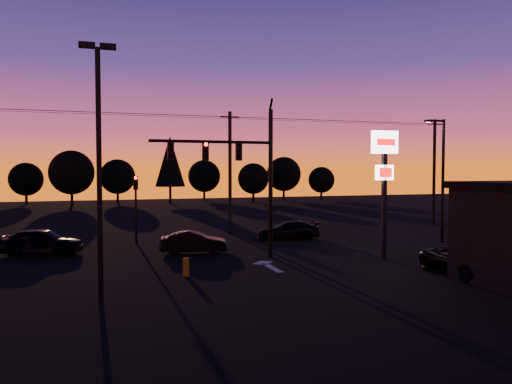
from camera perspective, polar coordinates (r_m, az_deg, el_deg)
ground at (r=23.25m, az=1.60°, el=-9.22°), size 120.00×120.00×0.00m
lane_arrow at (r=24.95m, az=1.36°, el=-8.39°), size 1.20×3.10×0.01m
traffic_signal_mast at (r=26.52m, az=-1.56°, el=2.98°), size 6.79×0.52×8.58m
secondary_signal at (r=33.03m, az=-13.57°, el=-0.77°), size 0.30×0.31×4.35m
parking_lot_light at (r=18.38m, az=-17.51°, el=4.07°), size 1.25×0.30×9.14m
pylon_sign at (r=27.26m, az=14.47°, el=2.84°), size 1.50×0.28×6.80m
streetlight at (r=34.57m, az=20.47°, el=1.87°), size 1.55×0.35×8.00m
utility_pole_1 at (r=36.71m, az=-2.99°, el=2.33°), size 1.40×0.26×9.00m
utility_pole_2 at (r=45.01m, az=19.69°, el=2.22°), size 1.40×0.26×9.00m
power_wires at (r=36.91m, az=-3.00°, el=8.51°), size 36.00×1.22×0.07m
bollard at (r=22.67m, az=-7.99°, el=-8.49°), size 0.27×0.27×0.82m
tree_1 at (r=74.82m, az=-24.80°, el=1.33°), size 4.54×4.54×5.71m
tree_2 at (r=69.40m, az=-20.33°, el=2.10°), size 5.77×5.78×7.26m
tree_3 at (r=73.47m, az=-15.55°, el=1.70°), size 4.95×4.95×6.22m
tree_4 at (r=71.21m, az=-9.80°, el=3.49°), size 4.18×4.18×9.50m
tree_5 at (r=77.23m, az=-5.94°, el=1.82°), size 4.95×4.95×6.22m
tree_6 at (r=73.04m, az=-0.31°, el=1.54°), size 4.54×4.54×5.71m
tree_7 at (r=77.91m, az=3.19°, el=2.06°), size 5.36×5.36×6.74m
tree_8 at (r=79.43m, az=7.49°, el=1.38°), size 4.12×4.12×5.19m
car_left at (r=30.25m, az=-23.32°, el=-5.23°), size 4.74×2.98×1.50m
car_mid at (r=28.73m, az=-7.13°, el=-5.71°), size 3.98×2.17×1.24m
car_right at (r=34.16m, az=3.72°, el=-4.38°), size 4.56×2.75×1.24m
suv_parked at (r=24.39m, az=22.72°, el=-7.37°), size 2.34×4.61×1.25m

